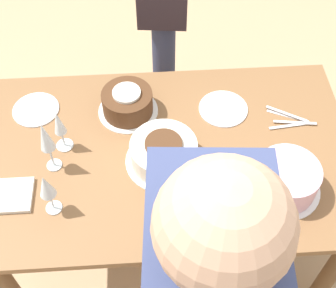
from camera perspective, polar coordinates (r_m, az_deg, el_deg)
ground_plane at (r=2.42m, az=0.00°, el=-11.53°), size 12.00×12.00×0.00m
dining_table at (r=1.87m, az=0.00°, el=-3.10°), size 1.43×0.87×0.75m
cake_center_white at (r=1.71m, az=-0.54°, el=-1.10°), size 0.29×0.29×0.11m
cake_front_chocolate at (r=1.87m, az=-4.96°, el=5.04°), size 0.24×0.24×0.11m
cake_back_decorated at (r=1.69m, az=14.20°, el=-4.21°), size 0.26×0.26×0.12m
wine_glass_near at (r=1.58m, az=-14.64°, el=-5.13°), size 0.06×0.06×0.19m
wine_glass_far at (r=1.74m, az=-13.15°, el=2.29°), size 0.07×0.07×0.19m
wine_glass_extra at (r=1.66m, az=-14.74°, el=0.74°), size 0.06×0.06×0.24m
dessert_plate_left at (r=1.92m, az=6.75°, el=4.30°), size 0.20×0.20×0.01m
dessert_plate_right at (r=1.98m, az=-15.81°, el=4.06°), size 0.19×0.19×0.01m
fork_pile at (r=1.93m, az=14.61°, el=2.92°), size 0.19×0.12×0.01m
napkin_stack at (r=1.76m, az=-19.14°, el=-5.99°), size 0.19×0.14×0.02m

